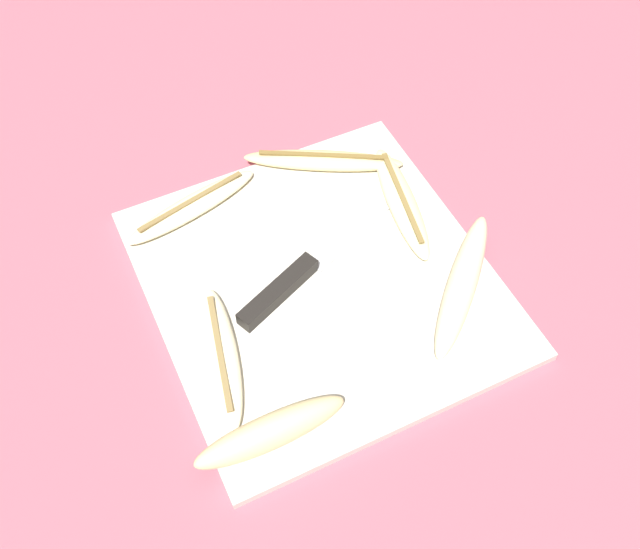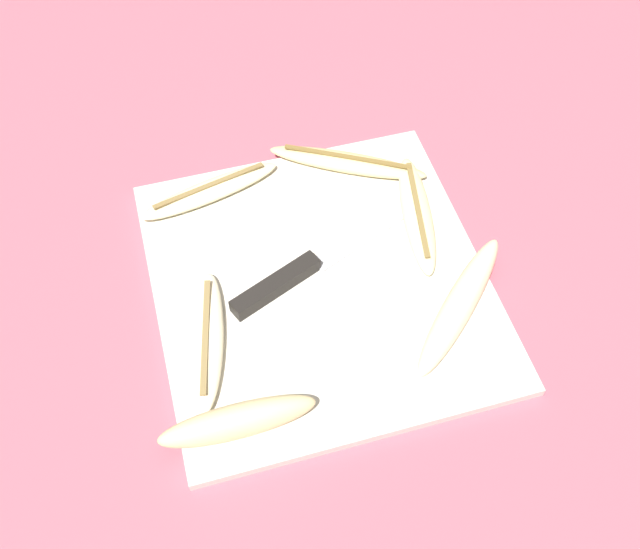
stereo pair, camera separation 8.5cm
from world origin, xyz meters
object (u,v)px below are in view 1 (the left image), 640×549
(banana_pale_long, at_px, (462,284))
(banana_spotted_left, at_px, (323,160))
(knife, at_px, (292,284))
(banana_mellow_near, at_px, (271,432))
(banana_soft_right, at_px, (402,202))
(banana_bright_far, at_px, (221,356))
(banana_cream_curved, at_px, (192,206))

(banana_pale_long, relative_size, banana_spotted_left, 0.87)
(knife, distance_m, banana_mellow_near, 0.19)
(knife, relative_size, banana_spotted_left, 1.19)
(banana_soft_right, bearing_deg, banana_spotted_left, -151.60)
(banana_bright_far, bearing_deg, knife, 116.32)
(banana_bright_far, bearing_deg, banana_mellow_near, 6.74)
(banana_mellow_near, bearing_deg, banana_soft_right, 128.33)
(knife, bearing_deg, banana_pale_long, 39.44)
(banana_soft_right, bearing_deg, banana_bright_far, -69.28)
(banana_mellow_near, xyz_separation_m, banana_soft_right, (-0.21, 0.27, -0.01))
(banana_bright_far, bearing_deg, banana_cream_curved, 168.10)
(banana_cream_curved, bearing_deg, banana_mellow_near, -5.77)
(banana_spotted_left, bearing_deg, banana_soft_right, 28.40)
(banana_cream_curved, xyz_separation_m, banana_spotted_left, (0.00, 0.18, 0.00))
(banana_bright_far, xyz_separation_m, banana_spotted_left, (-0.21, 0.22, -0.00))
(banana_mellow_near, xyz_separation_m, banana_pale_long, (-0.07, 0.26, -0.00))
(knife, height_order, banana_cream_curved, banana_cream_curved)
(banana_soft_right, bearing_deg, banana_cream_curved, -114.05)
(banana_bright_far, bearing_deg, banana_spotted_left, 133.28)
(banana_spotted_left, xyz_separation_m, banana_soft_right, (0.10, 0.06, -0.00))
(knife, relative_size, banana_mellow_near, 1.45)
(banana_cream_curved, relative_size, banana_pale_long, 1.09)
(banana_cream_curved, relative_size, banana_mellow_near, 1.16)
(banana_pale_long, bearing_deg, banana_spotted_left, -167.42)
(banana_cream_curved, distance_m, banana_bright_far, 0.21)
(banana_pale_long, bearing_deg, knife, -117.53)
(banana_cream_curved, xyz_separation_m, banana_mellow_near, (0.31, -0.03, 0.01))
(banana_cream_curved, relative_size, banana_soft_right, 0.99)
(banana_mellow_near, relative_size, banana_bright_far, 0.89)
(banana_bright_far, relative_size, banana_soft_right, 0.96)
(knife, xyz_separation_m, banana_mellow_near, (0.16, -0.10, 0.01))
(banana_mellow_near, xyz_separation_m, banana_bright_far, (-0.10, -0.01, -0.01))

